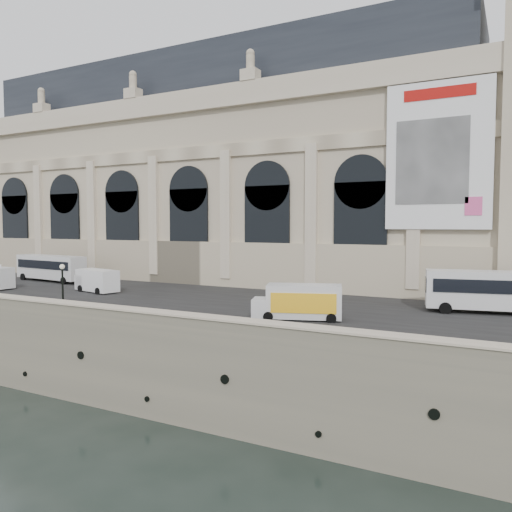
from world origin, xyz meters
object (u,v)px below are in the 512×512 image
(bus_left, at_px, (51,267))
(bus_right, at_px, (503,290))
(lamp_right, at_px, (63,289))
(van_c, at_px, (96,281))
(box_truck, at_px, (299,302))

(bus_left, bearing_deg, bus_right, 0.68)
(bus_right, bearing_deg, lamp_right, -153.13)
(bus_left, bearing_deg, van_c, -20.60)
(bus_right, xyz_separation_m, van_c, (-37.26, -5.07, -0.67))
(bus_right, relative_size, lamp_right, 2.99)
(bus_right, height_order, box_truck, bus_right)
(lamp_right, bearing_deg, van_c, 124.16)
(van_c, bearing_deg, bus_left, 159.40)
(bus_right, relative_size, box_truck, 1.71)
(van_c, distance_m, lamp_right, 12.44)
(van_c, xyz_separation_m, box_truck, (24.22, -4.18, 0.10))
(van_c, distance_m, box_truck, 24.58)
(bus_right, distance_m, van_c, 37.61)
(van_c, relative_size, box_truck, 0.83)
(bus_left, distance_m, lamp_right, 23.98)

